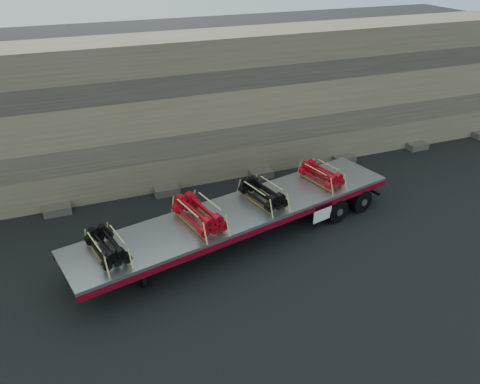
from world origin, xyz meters
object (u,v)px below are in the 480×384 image
at_px(bundle_midfront, 199,215).
at_px(bundle_midrear, 263,194).
at_px(bundle_front, 107,247).
at_px(bundle_rear, 322,175).
at_px(trailer, 241,224).

height_order(bundle_midfront, bundle_midrear, bundle_midfront).
relative_size(bundle_front, bundle_midrear, 0.94).
height_order(bundle_front, bundle_rear, same).
bearing_deg(bundle_rear, trailer, 180.00).
relative_size(bundle_front, bundle_midfront, 0.85).
distance_m(bundle_front, bundle_midfront, 3.57).
bearing_deg(bundle_midfront, bundle_midrear, -0.00).
relative_size(trailer, bundle_rear, 7.20).
height_order(bundle_front, bundle_midfront, bundle_midfront).
bearing_deg(trailer, bundle_rear, -0.00).
bearing_deg(bundle_midrear, bundle_rear, 0.00).
height_order(trailer, bundle_midfront, bundle_midfront).
xyz_separation_m(trailer, bundle_rear, (4.20, 0.94, 1.05)).
height_order(bundle_front, bundle_midrear, bundle_midrear).
bearing_deg(bundle_rear, bundle_midrear, 180.00).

